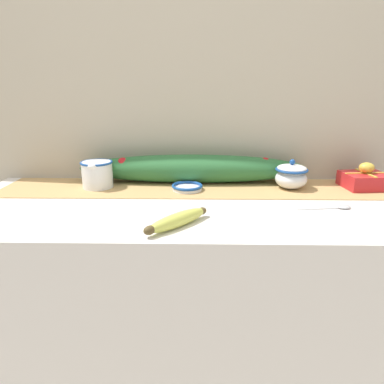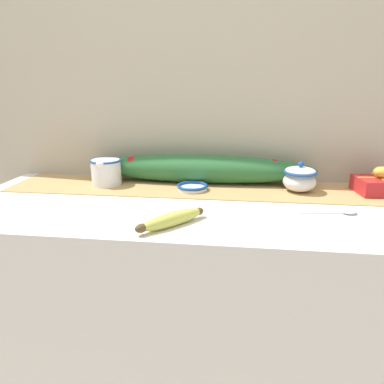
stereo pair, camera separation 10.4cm
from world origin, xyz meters
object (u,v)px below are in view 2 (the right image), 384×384
object	(u,v)px
banana	(171,219)
spoon	(346,213)
gift_box	(379,184)
small_dish	(192,187)
cream_pitcher	(106,171)
sugar_bowl	(300,178)

from	to	relation	value
banana	spoon	bearing A→B (deg)	17.17
spoon	gift_box	xyz separation A→B (m)	(0.17, 0.22, 0.03)
small_dish	banana	xyz separation A→B (m)	(-0.02, -0.33, 0.01)
cream_pitcher	gift_box	distance (m)	0.98
sugar_bowl	gift_box	size ratio (longest dim) A/B	0.70
cream_pitcher	sugar_bowl	bearing A→B (deg)	-0.07
cream_pitcher	banana	size ratio (longest dim) A/B	0.75
sugar_bowl	spoon	world-z (taller)	sugar_bowl
cream_pitcher	banana	distance (m)	0.48
sugar_bowl	spoon	distance (m)	0.24
gift_box	sugar_bowl	bearing A→B (deg)	-177.30
cream_pitcher	gift_box	xyz separation A→B (m)	(0.98, 0.01, -0.02)
sugar_bowl	small_dish	size ratio (longest dim) A/B	1.04
banana	spoon	xyz separation A→B (m)	(0.49, 0.15, -0.01)
cream_pitcher	banana	world-z (taller)	cream_pitcher
sugar_bowl	spoon	bearing A→B (deg)	-63.93
gift_box	spoon	bearing A→B (deg)	-127.67
banana	spoon	distance (m)	0.52
gift_box	banana	bearing A→B (deg)	-150.64
small_dish	gift_box	xyz separation A→B (m)	(0.65, 0.04, 0.02)
sugar_bowl	gift_box	world-z (taller)	sugar_bowl
cream_pitcher	sugar_bowl	xyz separation A→B (m)	(0.70, -0.00, -0.01)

